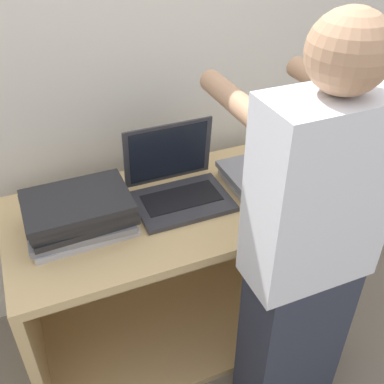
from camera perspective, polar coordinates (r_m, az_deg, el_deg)
The scene contains 7 objects.
ground_plane at distance 2.15m, azimuth 2.54°, elevation -22.84°, with size 12.00×12.00×0.00m, color #756B5B.
wall_back at distance 1.94m, azimuth -6.28°, elevation 16.39°, with size 8.00×0.05×2.40m.
cart at distance 2.08m, azimuth -1.87°, elevation -8.62°, with size 1.37×0.65×0.76m.
laptop_open at distance 1.79m, azimuth -1.82°, elevation 0.89°, with size 0.37×0.30×0.28m.
laptop_stack_left at distance 1.67m, azimuth -14.15°, elevation -2.57°, with size 0.39×0.29×0.14m.
laptop_stack_right at distance 1.92m, azimuth 9.93°, elevation 2.28°, with size 0.39×0.28×0.07m.
person at distance 1.52m, azimuth 14.05°, elevation -8.72°, with size 0.40×0.52×1.59m.
Camera 1 is at (-0.52, -1.00, 1.83)m, focal length 42.00 mm.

